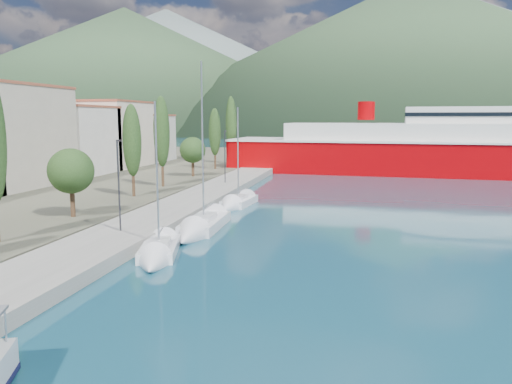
# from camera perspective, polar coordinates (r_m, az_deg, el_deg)

# --- Properties ---
(ground) EXTENTS (1400.00, 1400.00, 0.00)m
(ground) POSITION_cam_1_polar(r_m,az_deg,el_deg) (137.79, 9.29, 4.85)
(ground) COLOR navy
(quay) EXTENTS (5.00, 88.00, 0.80)m
(quay) POSITION_cam_1_polar(r_m,az_deg,el_deg) (46.80, -7.73, -1.32)
(quay) COLOR gray
(quay) RESTS_ON ground
(hills_far) EXTENTS (1480.00, 900.00, 180.00)m
(hills_far) POSITION_cam_1_polar(r_m,az_deg,el_deg) (653.31, 24.39, 13.73)
(hills_far) COLOR slate
(hills_far) RESTS_ON ground
(hills_near) EXTENTS (1010.00, 520.00, 115.00)m
(hills_near) POSITION_cam_1_polar(r_m,az_deg,el_deg) (402.53, 25.87, 13.40)
(hills_near) COLOR #344F31
(hills_near) RESTS_ON ground
(town_buildings) EXTENTS (9.20, 69.20, 11.30)m
(town_buildings) POSITION_cam_1_polar(r_m,az_deg,el_deg) (66.73, -23.51, 5.41)
(town_buildings) COLOR beige
(town_buildings) RESTS_ON land_strip
(tree_row) EXTENTS (3.47, 63.49, 11.26)m
(tree_row) POSITION_cam_1_polar(r_m,az_deg,el_deg) (53.97, -11.83, 5.64)
(tree_row) COLOR #47301E
(tree_row) RESTS_ON land_strip
(lamp_posts) EXTENTS (0.15, 47.02, 6.06)m
(lamp_posts) POSITION_cam_1_polar(r_m,az_deg,el_deg) (35.83, -14.03, 1.49)
(lamp_posts) COLOR #2D2D33
(lamp_posts) RESTS_ON quay
(sailboat_near) EXTENTS (3.88, 7.30, 10.06)m
(sailboat_near) POSITION_cam_1_polar(r_m,az_deg,el_deg) (29.77, -11.36, -7.28)
(sailboat_near) COLOR silver
(sailboat_near) RESTS_ON ground
(sailboat_mid) EXTENTS (2.76, 9.31, 13.28)m
(sailboat_mid) POSITION_cam_1_polar(r_m,az_deg,el_deg) (36.01, -6.78, -4.37)
(sailboat_mid) COLOR silver
(sailboat_mid) RESTS_ON ground
(sailboat_far) EXTENTS (2.85, 7.08, 10.14)m
(sailboat_far) POSITION_cam_1_polar(r_m,az_deg,el_deg) (46.45, -2.60, -1.47)
(sailboat_far) COLOR silver
(sailboat_far) RESTS_ON ground
(ferry) EXTENTS (57.92, 15.58, 11.38)m
(ferry) POSITION_cam_1_polar(r_m,az_deg,el_deg) (78.99, 18.26, 4.50)
(ferry) COLOR #A10004
(ferry) RESTS_ON ground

